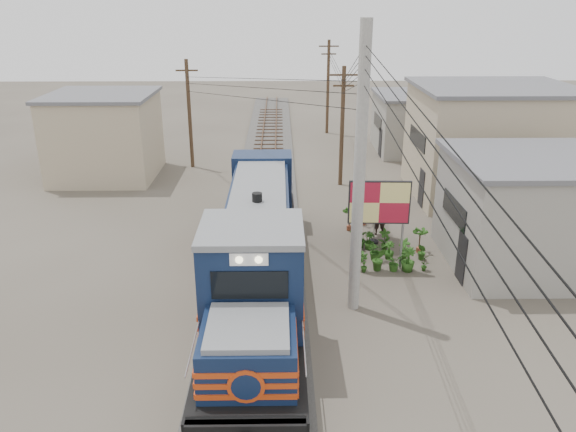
{
  "coord_description": "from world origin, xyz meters",
  "views": [
    {
      "loc": [
        0.86,
        -18.37,
        10.52
      ],
      "look_at": [
        1.18,
        3.07,
        2.2
      ],
      "focal_mm": 35.0,
      "sensor_mm": 36.0,
      "label": 1
    }
  ],
  "objects_px": {
    "market_umbrella": "(376,197)",
    "vendor": "(380,218)",
    "locomotive": "(257,249)",
    "billboard": "(379,205)"
  },
  "relations": [
    {
      "from": "locomotive",
      "to": "billboard",
      "type": "distance_m",
      "value": 5.31
    },
    {
      "from": "locomotive",
      "to": "market_umbrella",
      "type": "bearing_deg",
      "value": 41.79
    },
    {
      "from": "locomotive",
      "to": "market_umbrella",
      "type": "distance_m",
      "value": 6.93
    },
    {
      "from": "billboard",
      "to": "market_umbrella",
      "type": "height_order",
      "value": "billboard"
    },
    {
      "from": "market_umbrella",
      "to": "billboard",
      "type": "bearing_deg",
      "value": -97.29
    },
    {
      "from": "market_umbrella",
      "to": "vendor",
      "type": "bearing_deg",
      "value": 67.16
    },
    {
      "from": "billboard",
      "to": "vendor",
      "type": "distance_m",
      "value": 4.18
    },
    {
      "from": "locomotive",
      "to": "vendor",
      "type": "distance_m",
      "value": 7.94
    },
    {
      "from": "locomotive",
      "to": "vendor",
      "type": "relative_size",
      "value": 10.06
    },
    {
      "from": "billboard",
      "to": "vendor",
      "type": "bearing_deg",
      "value": 80.44
    }
  ]
}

